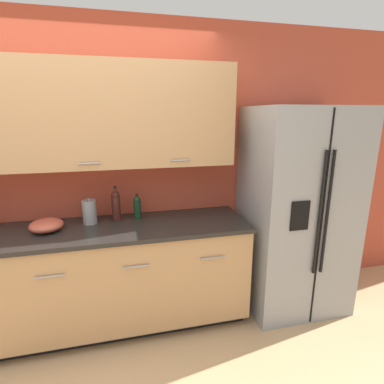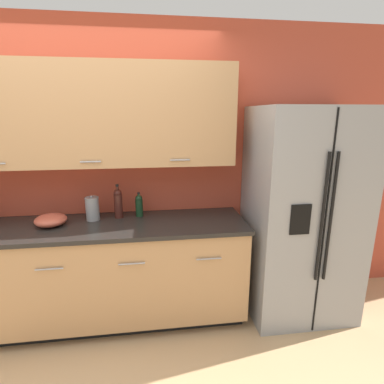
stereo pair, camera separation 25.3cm
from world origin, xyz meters
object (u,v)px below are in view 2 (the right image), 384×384
refrigerator (302,215)px  steel_canister (92,208)px  mixing_bowl (51,220)px  oil_bottle (139,205)px  wine_bottle (118,203)px

refrigerator → steel_canister: 1.84m
mixing_bowl → oil_bottle: bearing=11.6°
refrigerator → wine_bottle: bearing=173.0°
oil_bottle → mixing_bowl: 0.73m
wine_bottle → steel_canister: (-0.22, -0.03, -0.04)m
refrigerator → mixing_bowl: bearing=178.2°
refrigerator → oil_bottle: 1.46m
wine_bottle → refrigerator: bearing=-7.0°
oil_bottle → mixing_bowl: size_ratio=0.87×
steel_canister → mixing_bowl: 0.34m
wine_bottle → mixing_bowl: (-0.53, -0.13, -0.09)m
mixing_bowl → steel_canister: bearing=17.7°
steel_canister → refrigerator: bearing=-5.2°
wine_bottle → oil_bottle: wine_bottle is taller
refrigerator → steel_canister: size_ratio=8.59×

